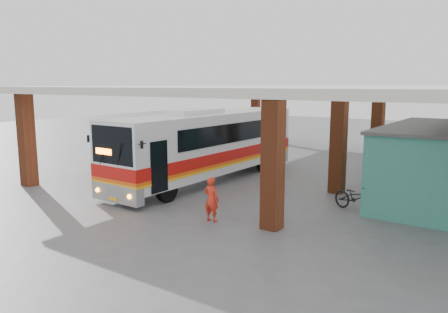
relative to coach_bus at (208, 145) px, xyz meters
name	(u,v)px	position (x,y,z in m)	size (l,w,h in m)	color
ground	(243,197)	(3.17, -1.75, -1.78)	(90.00, 90.00, 0.00)	#515154
brick_columns	(322,137)	(4.60, 3.25, 0.39)	(20.10, 21.60, 4.35)	brown
canopy_roof	(318,89)	(3.67, 4.75, 2.72)	(21.00, 23.00, 0.30)	beige
coach_bus	(208,145)	(0.00, 0.00, 0.00)	(2.72, 12.35, 3.59)	silver
motorcycle	(357,198)	(7.87, -1.26, -1.23)	(0.73, 2.08, 1.09)	black
pedestrian	(211,199)	(4.06, -5.27, -0.98)	(0.58, 0.38, 1.59)	red
red_chair	(408,173)	(8.27, 5.39, -1.38)	(0.58, 0.58, 0.87)	#AF1215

